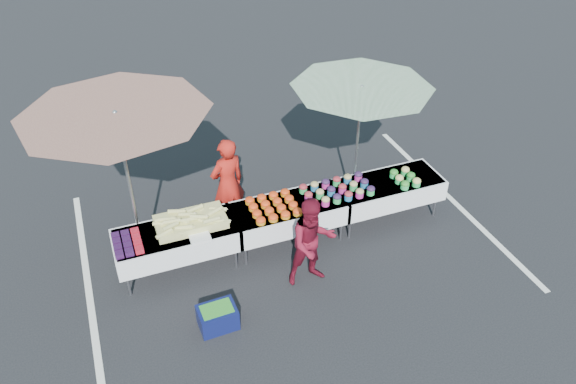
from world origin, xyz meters
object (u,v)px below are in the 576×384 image
object	(u,v)px
vendor	(228,184)
customer	(312,242)
table_left	(177,240)
table_center	(288,213)
umbrella_left	(118,127)
storage_bin	(218,317)
table_right	(387,189)
umbrella_right	(361,98)

from	to	relation	value
vendor	customer	size ratio (longest dim) A/B	1.13
table_left	table_center	bearing A→B (deg)	0.00
umbrella_left	storage_bin	world-z (taller)	umbrella_left
storage_bin	table_right	bearing A→B (deg)	19.95
customer	vendor	bearing A→B (deg)	116.10
umbrella_left	umbrella_right	world-z (taller)	umbrella_left
umbrella_right	table_right	bearing A→B (deg)	-56.19
table_center	storage_bin	world-z (taller)	table_center
table_left	vendor	distance (m)	1.32
storage_bin	table_left	bearing A→B (deg)	98.44
table_right	umbrella_left	bearing A→B (deg)	174.43
table_center	umbrella_right	distance (m)	2.17
table_right	customer	world-z (taller)	customer
umbrella_left	storage_bin	bearing A→B (deg)	-66.96
table_right	vendor	distance (m)	2.69
vendor	table_right	bearing A→B (deg)	147.32
vendor	umbrella_left	xyz separation A→B (m)	(-1.54, -0.38, 1.58)
umbrella_right	table_center	bearing A→B (deg)	-160.00
table_right	umbrella_left	world-z (taller)	umbrella_left
table_right	umbrella_left	size ratio (longest dim) A/B	0.61
table_left	table_right	size ratio (longest dim) A/B	1.00
umbrella_right	vendor	bearing A→B (deg)	173.46
vendor	umbrella_right	world-z (taller)	umbrella_right
table_center	storage_bin	distance (m)	2.09
table_center	customer	xyz separation A→B (m)	(0.01, -0.95, 0.16)
table_left	vendor	size ratio (longest dim) A/B	1.12
customer	umbrella_right	world-z (taller)	umbrella_right
table_right	storage_bin	distance (m)	3.64
table_left	vendor	xyz separation A→B (m)	(1.04, 0.78, 0.25)
storage_bin	table_center	bearing A→B (deg)	38.80
table_center	vendor	bearing A→B (deg)	134.20
table_left	umbrella_left	world-z (taller)	umbrella_left
table_left	umbrella_right	world-z (taller)	umbrella_right
table_center	table_right	world-z (taller)	same
table_right	umbrella_right	bearing A→B (deg)	123.81
vendor	storage_bin	bearing A→B (deg)	53.45
umbrella_left	table_left	bearing A→B (deg)	-38.72
customer	umbrella_right	size ratio (longest dim) A/B	0.51
table_center	umbrella_left	xyz separation A→B (m)	(-2.30, 0.40, 1.83)
vendor	customer	world-z (taller)	vendor
table_center	customer	world-z (taller)	customer
storage_bin	customer	bearing A→B (deg)	11.84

